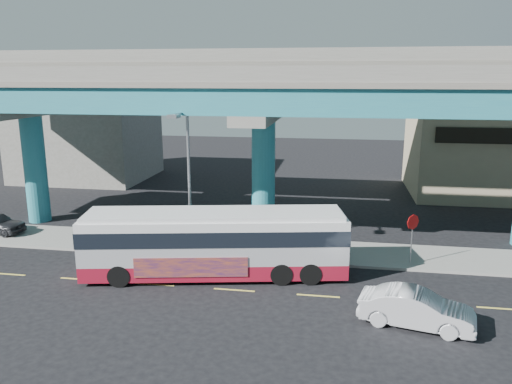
% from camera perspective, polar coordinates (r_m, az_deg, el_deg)
% --- Properties ---
extents(ground, '(120.00, 120.00, 0.00)m').
position_cam_1_polar(ground, '(24.64, -2.35, -10.85)').
color(ground, black).
rests_on(ground, ground).
extents(sidewalk, '(70.00, 4.00, 0.15)m').
position_cam_1_polar(sidewalk, '(29.63, -0.18, -6.46)').
color(sidewalk, gray).
rests_on(sidewalk, ground).
extents(lane_markings, '(58.00, 0.12, 0.01)m').
position_cam_1_polar(lane_markings, '(24.37, -2.50, -11.12)').
color(lane_markings, '#D8C64C').
rests_on(lane_markings, ground).
extents(viaduct, '(52.00, 12.40, 11.70)m').
position_cam_1_polar(viaduct, '(31.49, 0.92, 11.55)').
color(viaduct, '#226C81').
rests_on(viaduct, ground).
extents(building_beige, '(14.00, 10.23, 7.00)m').
position_cam_1_polar(building_beige, '(47.39, 25.73, 3.95)').
color(building_beige, tan).
rests_on(building_beige, ground).
extents(building_concrete, '(12.00, 10.00, 9.00)m').
position_cam_1_polar(building_concrete, '(52.50, -18.78, 6.42)').
color(building_concrete, gray).
rests_on(building_concrete, ground).
extents(transit_bus, '(13.52, 5.33, 3.40)m').
position_cam_1_polar(transit_bus, '(25.43, -4.69, -5.60)').
color(transit_bus, maroon).
rests_on(transit_bus, ground).
extents(sedan, '(3.64, 5.30, 1.51)m').
position_cam_1_polar(sedan, '(21.86, 17.84, -12.59)').
color(sedan, '#BBBBC0').
rests_on(sedan, ground).
extents(street_lamp, '(0.50, 2.64, 8.20)m').
position_cam_1_polar(street_lamp, '(27.09, -8.07, 3.30)').
color(street_lamp, gray).
rests_on(street_lamp, sidewalk).
extents(stop_sign, '(0.67, 0.54, 2.78)m').
position_cam_1_polar(stop_sign, '(27.65, 17.46, -3.96)').
color(stop_sign, gray).
rests_on(stop_sign, sidewalk).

